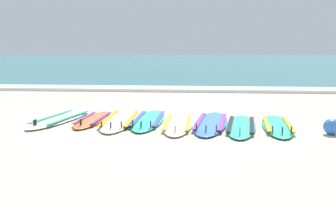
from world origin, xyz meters
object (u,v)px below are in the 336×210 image
surfboard_3 (148,120)px  surfboard_5 (211,123)px  surfboard_0 (61,119)px  surfboard_1 (93,119)px  surfboard_6 (241,126)px  surfboard_7 (277,125)px  surfboard_4 (178,124)px  surfboard_2 (120,119)px  beach_ball (332,127)px

surfboard_3 → surfboard_5: (1.24, -0.20, -0.00)m
surfboard_0 → surfboard_5: size_ratio=0.92×
surfboard_1 → surfboard_3: same height
surfboard_6 → surfboard_7: same height
surfboard_4 → surfboard_2: bearing=163.7°
surfboard_6 → beach_ball: (1.48, -0.45, 0.10)m
surfboard_3 → surfboard_6: size_ratio=1.05×
surfboard_2 → surfboard_3: size_ratio=1.10×
surfboard_6 → surfboard_7: 0.69m
surfboard_4 → surfboard_6: bearing=-4.3°
surfboard_1 → surfboard_4: (1.73, -0.32, -0.00)m
surfboard_0 → surfboard_1: bearing=-0.5°
surfboard_2 → surfboard_7: bearing=-6.4°
surfboard_3 → beach_ball: size_ratio=8.45×
surfboard_3 → surfboard_6: 1.85m
surfboard_5 → surfboard_6: (0.55, -0.24, -0.00)m
surfboard_5 → surfboard_4: bearing=-166.1°
surfboard_1 → surfboard_6: bearing=-7.9°
surfboard_0 → surfboard_5: (3.05, -0.17, 0.00)m
surfboard_7 → surfboard_0: bearing=175.7°
surfboard_1 → surfboard_7: bearing=-5.0°
surfboard_2 → surfboard_7: size_ratio=1.16×
surfboard_4 → surfboard_7: bearing=0.2°
surfboard_6 → beach_ball: 1.55m
surfboard_1 → surfboard_2: 0.55m
surfboard_0 → surfboard_3: same height
surfboard_3 → surfboard_5: 1.26m
surfboard_2 → surfboard_1: bearing=-176.9°
surfboard_1 → surfboard_5: 2.37m
surfboard_2 → surfboard_7: same height
surfboard_0 → surfboard_2: 1.23m
surfboard_4 → beach_ball: (2.66, -0.54, 0.10)m
beach_ball → surfboard_6: bearing=163.0°
surfboard_0 → surfboard_7: 4.29m
surfboard_2 → beach_ball: (3.85, -0.89, 0.10)m
surfboard_4 → surfboard_6: (1.18, -0.09, -0.00)m
surfboard_2 → surfboard_6: bearing=-10.4°
surfboard_1 → surfboard_3: (1.12, 0.04, 0.00)m
surfboard_7 → surfboard_3: bearing=171.9°
surfboard_4 → surfboard_6: 1.19m
surfboard_0 → surfboard_4: bearing=-7.6°
surfboard_3 → surfboard_7: (2.47, -0.35, 0.00)m
surfboard_1 → beach_ball: size_ratio=6.96×
surfboard_3 → beach_ball: bearing=-15.3°
surfboard_3 → surfboard_6: bearing=-13.9°
surfboard_0 → beach_ball: beach_ball is taller
surfboard_3 → surfboard_4: same height
surfboard_0 → surfboard_5: bearing=-3.1°
surfboard_4 → surfboard_5: same height
surfboard_6 → surfboard_7: size_ratio=1.01×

